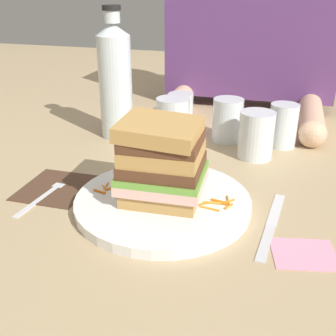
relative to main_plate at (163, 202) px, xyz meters
name	(u,v)px	position (x,y,z in m)	size (l,w,h in m)	color
ground_plane	(172,199)	(0.01, 0.03, -0.01)	(3.00, 3.00, 0.00)	tan
main_plate	(163,202)	(0.00, 0.00, 0.00)	(0.29, 0.29, 0.02)	white
sandwich	(162,162)	(0.00, 0.00, 0.07)	(0.14, 0.12, 0.14)	tan
carrot_shred_0	(113,187)	(-0.09, 0.01, 0.01)	(0.00, 0.00, 0.02)	orange
carrot_shred_1	(106,186)	(-0.11, 0.01, 0.01)	(0.00, 0.00, 0.02)	orange
carrot_shred_2	(99,191)	(-0.11, -0.01, 0.01)	(0.00, 0.00, 0.02)	orange
carrot_shred_3	(116,194)	(-0.08, -0.01, 0.01)	(0.00, 0.00, 0.02)	orange
carrot_shred_4	(104,188)	(-0.11, 0.00, 0.01)	(0.00, 0.00, 0.02)	orange
carrot_shred_5	(118,190)	(-0.08, 0.00, 0.01)	(0.00, 0.00, 0.02)	orange
carrot_shred_6	(213,203)	(0.08, 0.00, 0.01)	(0.00, 0.00, 0.03)	orange
carrot_shred_7	(229,206)	(0.11, 0.00, 0.01)	(0.00, 0.00, 0.02)	orange
carrot_shred_8	(228,200)	(0.10, 0.02, 0.01)	(0.00, 0.00, 0.03)	orange
carrot_shred_9	(209,208)	(0.08, -0.02, 0.01)	(0.00, 0.00, 0.03)	orange
carrot_shred_10	(207,203)	(0.07, 0.00, 0.01)	(0.00, 0.00, 0.03)	orange
carrot_shred_11	(228,201)	(0.10, 0.01, 0.01)	(0.00, 0.00, 0.03)	orange
carrot_shred_12	(220,201)	(0.09, 0.01, 0.01)	(0.00, 0.00, 0.03)	orange
carrot_shred_13	(222,203)	(0.10, 0.01, 0.01)	(0.00, 0.00, 0.02)	orange
napkin_dark	(56,187)	(-0.20, 0.01, -0.01)	(0.12, 0.13, 0.00)	#4C3323
fork	(48,191)	(-0.21, -0.01, 0.00)	(0.03, 0.17, 0.00)	silver
knife	(271,226)	(0.18, -0.01, -0.01)	(0.03, 0.20, 0.00)	silver
juice_glass	(256,138)	(0.12, 0.25, 0.03)	(0.07, 0.07, 0.10)	white
water_bottle	(115,80)	(-0.20, 0.29, 0.12)	(0.08, 0.08, 0.29)	silver
empty_tumbler_0	(181,110)	(-0.08, 0.40, 0.03)	(0.06, 0.06, 0.08)	silver
empty_tumbler_1	(173,120)	(-0.07, 0.30, 0.04)	(0.08, 0.08, 0.10)	silver
empty_tumbler_2	(228,120)	(0.05, 0.33, 0.04)	(0.07, 0.07, 0.10)	silver
empty_tumbler_3	(283,125)	(0.18, 0.33, 0.04)	(0.06, 0.06, 0.10)	silver
napkin_pink	(304,254)	(0.22, -0.07, -0.01)	(0.09, 0.07, 0.00)	pink
diner_across	(253,16)	(0.06, 0.64, 0.24)	(0.48, 0.42, 0.58)	#DBAD89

